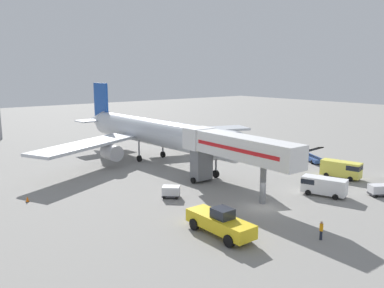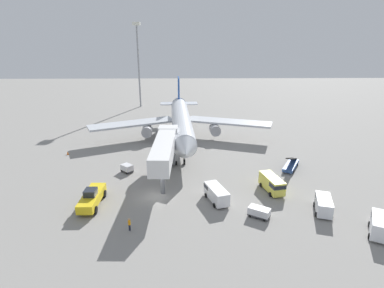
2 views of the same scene
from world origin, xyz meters
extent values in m
plane|color=gray|center=(0.00, 0.00, 0.00)|extent=(300.00, 300.00, 0.00)
cylinder|color=silver|center=(3.60, 26.03, 4.89)|extent=(6.06, 34.71, 4.30)
cone|color=silver|center=(4.59, 6.74, 4.89)|extent=(4.42, 4.30, 4.21)
cone|color=silver|center=(2.55, 46.45, 5.21)|extent=(4.40, 6.56, 4.08)
cube|color=#1947A3|center=(2.63, 44.86, 9.19)|extent=(0.62, 5.01, 6.88)
cube|color=silver|center=(5.23, 44.54, 5.43)|extent=(5.34, 3.90, 0.24)
cube|color=silver|center=(0.08, 44.28, 5.43)|extent=(5.34, 3.90, 0.24)
cube|color=silver|center=(14.75, 29.45, 3.92)|extent=(20.58, 11.27, 0.44)
cube|color=silver|center=(-7.85, 28.29, 3.92)|extent=(20.29, 12.99, 0.44)
cylinder|color=#A8A8AD|center=(11.41, 27.98, 2.42)|extent=(2.61, 3.30, 2.45)
cylinder|color=#A8A8AD|center=(-4.38, 27.17, 2.42)|extent=(2.61, 3.30, 2.45)
cylinder|color=gray|center=(4.29, 12.57, 2.08)|extent=(0.28, 0.28, 3.05)
cylinder|color=black|center=(4.29, 12.57, 0.55)|extent=(0.41, 1.12, 1.10)
cylinder|color=gray|center=(5.96, 28.22, 2.08)|extent=(0.28, 0.28, 3.05)
cylinder|color=black|center=(5.96, 28.22, 0.55)|extent=(0.41, 1.12, 1.10)
cylinder|color=gray|center=(1.02, 27.97, 2.08)|extent=(0.28, 0.28, 3.05)
cylinder|color=black|center=(1.02, 27.97, 0.55)|extent=(0.41, 1.12, 1.10)
cube|color=silver|center=(1.11, 4.25, 5.94)|extent=(3.47, 16.10, 2.70)
cube|color=red|center=(-0.41, 4.30, 5.94)|extent=(0.44, 13.45, 0.44)
cube|color=silver|center=(1.37, 12.86, 5.94)|extent=(3.53, 2.90, 2.84)
cube|color=#232833|center=(1.41, 14.16, 6.19)|extent=(3.31, 0.34, 0.90)
cube|color=slate|center=(1.35, 12.26, 2.50)|extent=(2.60, 1.87, 4.19)
cylinder|color=black|center=(-0.07, 12.30, 0.40)|extent=(0.32, 0.81, 0.80)
cylinder|color=black|center=(2.78, 12.22, 0.40)|extent=(0.32, 0.81, 0.80)
cylinder|color=slate|center=(1.02, 1.05, 2.30)|extent=(0.70, 0.70, 4.59)
cube|color=yellow|center=(-8.77, -2.40, 1.15)|extent=(2.30, 7.33, 1.20)
cube|color=#232833|center=(-8.77, -2.77, 2.20)|extent=(1.58, 1.81, 0.90)
cylinder|color=black|center=(-7.73, -4.79, 0.55)|extent=(0.41, 1.10, 1.10)
cylinder|color=black|center=(-9.85, -4.77, 0.55)|extent=(0.41, 1.10, 1.10)
cylinder|color=black|center=(-7.69, -0.03, 0.55)|extent=(0.41, 1.10, 1.10)
cylinder|color=black|center=(-9.82, -0.01, 0.55)|extent=(0.41, 1.10, 1.10)
cube|color=#2D4C8E|center=(23.83, 10.29, 0.57)|extent=(4.57, 6.22, 0.55)
cube|color=black|center=(23.83, 10.29, 1.95)|extent=(3.90, 5.86, 2.15)
cylinder|color=black|center=(23.64, 8.27, 0.30)|extent=(0.49, 0.63, 0.60)
cylinder|color=black|center=(22.19, 9.10, 0.30)|extent=(0.49, 0.63, 0.60)
cylinder|color=black|center=(25.47, 11.48, 0.30)|extent=(0.49, 0.63, 0.60)
cylinder|color=black|center=(24.01, 12.31, 0.30)|extent=(0.49, 0.63, 0.60)
cube|color=white|center=(9.04, -1.63, 1.24)|extent=(3.47, 5.50, 1.90)
cube|color=#1E232D|center=(8.49, 0.03, 1.66)|extent=(2.40, 2.19, 0.61)
cylinder|color=black|center=(7.65, -0.41, 0.34)|extent=(0.55, 0.76, 0.68)
cylinder|color=black|center=(9.42, 0.18, 0.34)|extent=(0.55, 0.76, 0.68)
cylinder|color=black|center=(8.65, -3.44, 0.34)|extent=(0.55, 0.76, 0.68)
cylinder|color=black|center=(10.43, -2.85, 0.34)|extent=(0.55, 0.76, 0.68)
cube|color=white|center=(23.31, -5.02, 1.20)|extent=(3.12, 4.87, 1.83)
cube|color=#1E232D|center=(23.76, -3.55, 1.61)|extent=(2.25, 1.94, 0.58)
cylinder|color=black|center=(22.85, -3.42, 0.34)|extent=(0.52, 0.75, 0.68)
cylinder|color=black|center=(24.59, -3.94, 0.34)|extent=(0.52, 0.75, 0.68)
cylinder|color=black|center=(22.04, -6.10, 0.34)|extent=(0.52, 0.75, 0.68)
cylinder|color=black|center=(23.77, -6.62, 0.34)|extent=(0.52, 0.75, 0.68)
cube|color=white|center=(27.92, -10.20, 1.31)|extent=(3.95, 4.99, 2.04)
cube|color=#1E232D|center=(28.70, -8.82, 1.76)|extent=(2.41, 2.25, 0.65)
cylinder|color=black|center=(27.84, -8.50, 0.34)|extent=(0.63, 0.76, 0.68)
cylinder|color=black|center=(26.42, -11.01, 0.34)|extent=(0.63, 0.76, 0.68)
cube|color=#E5DB4C|center=(17.92, 1.45, 1.34)|extent=(3.01, 5.64, 2.11)
cube|color=#1E232D|center=(18.31, -0.33, 1.81)|extent=(2.27, 2.09, 0.67)
cylinder|color=black|center=(19.17, 0.03, 0.34)|extent=(0.48, 0.74, 0.68)
cylinder|color=black|center=(17.37, -0.36, 0.34)|extent=(0.48, 0.74, 0.68)
cylinder|color=black|center=(18.47, 3.27, 0.34)|extent=(0.48, 0.74, 0.68)
cylinder|color=black|center=(16.67, 2.88, 0.34)|extent=(0.48, 0.74, 0.68)
cube|color=#38383D|center=(14.31, -6.02, 0.29)|extent=(3.11, 2.71, 0.22)
cube|color=silver|center=(14.31, -6.02, 0.88)|extent=(3.11, 2.71, 0.96)
cylinder|color=black|center=(15.48, -5.99, 0.18)|extent=(0.37, 0.29, 0.36)
cylinder|color=black|center=(14.77, -7.10, 0.18)|extent=(0.37, 0.29, 0.36)
cylinder|color=black|center=(13.84, -4.94, 0.18)|extent=(0.37, 0.29, 0.36)
cylinder|color=black|center=(13.13, -6.06, 0.18)|extent=(0.37, 0.29, 0.36)
cube|color=#38383D|center=(-5.91, 9.22, 0.29)|extent=(2.45, 2.43, 0.22)
cube|color=silver|center=(-5.91, 9.22, 0.90)|extent=(2.45, 2.43, 1.00)
cylinder|color=black|center=(-4.95, 9.20, 0.18)|extent=(0.34, 0.33, 0.36)
cylinder|color=black|center=(-5.84, 8.25, 0.18)|extent=(0.34, 0.33, 0.36)
cylinder|color=black|center=(-5.98, 10.18, 0.18)|extent=(0.34, 0.33, 0.36)
cylinder|color=black|center=(-6.88, 9.23, 0.18)|extent=(0.34, 0.33, 0.36)
cylinder|color=#1E2333|center=(-2.40, -8.77, 0.41)|extent=(0.34, 0.34, 0.82)
cylinder|color=orange|center=(-2.40, -8.77, 1.15)|extent=(0.46, 0.46, 0.65)
sphere|color=tan|center=(-2.40, -8.77, 1.60)|extent=(0.22, 0.22, 0.22)
cube|color=black|center=(-19.73, 18.32, 0.01)|extent=(0.44, 0.44, 0.03)
cone|color=orange|center=(-19.73, 18.32, 0.35)|extent=(0.37, 0.37, 0.65)
cylinder|color=#93969B|center=(-11.37, 66.69, 13.44)|extent=(0.56, 0.56, 26.88)
cube|color=silver|center=(-11.37, 66.69, 27.38)|extent=(2.40, 2.40, 1.00)
camera|label=1|loc=(-31.84, -27.18, 14.67)|focal=36.60mm
camera|label=2|loc=(4.69, -42.05, 22.50)|focal=29.08mm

